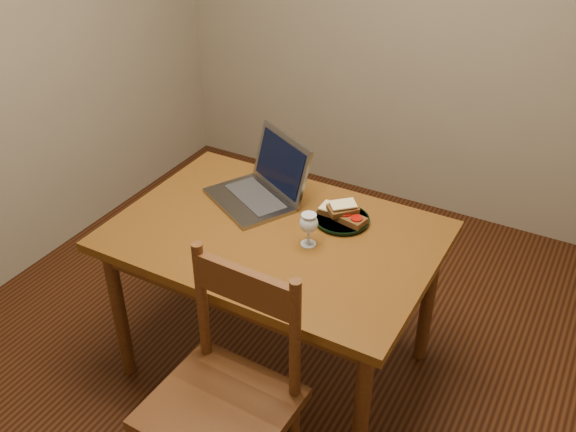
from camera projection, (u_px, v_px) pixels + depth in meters
The scene contains 9 objects.
floor at pixel (288, 354), 3.06m from camera, with size 3.20×3.20×0.02m, color black.
table at pixel (275, 249), 2.65m from camera, with size 1.30×0.90×0.74m.
chair at pixel (224, 391), 2.16m from camera, with size 0.48×0.46×0.50m.
plate at pixel (342, 220), 2.66m from camera, with size 0.23×0.23×0.02m, color black.
sandwich_cheese at pixel (335, 210), 2.67m from camera, with size 0.13×0.07×0.04m, color #381E0C, non-canonical shape.
sandwich_tomato at pixel (351, 218), 2.62m from camera, with size 0.12×0.07×0.04m, color #381E0C, non-canonical shape.
sandwich_top at pixel (343, 208), 2.63m from camera, with size 0.12×0.07×0.04m, color #381E0C, non-canonical shape.
milk_glass at pixel (309, 230), 2.49m from camera, with size 0.07×0.07×0.14m, color white, non-canonical shape.
laptop at pixel (264, 183), 2.79m from camera, with size 0.49×0.48×0.27m.
Camera 1 is at (1.07, -1.92, 2.22)m, focal length 40.00 mm.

